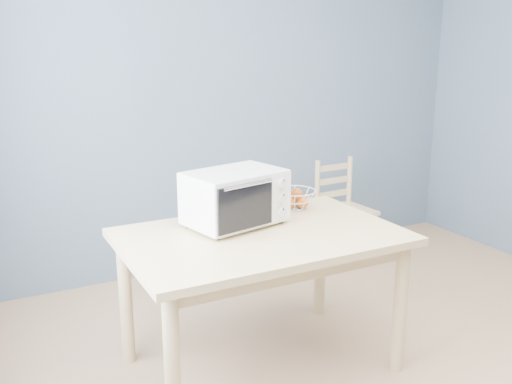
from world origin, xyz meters
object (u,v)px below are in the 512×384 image
dining_table (261,252)px  toaster_oven (232,198)px  dining_chair (342,212)px  fruit_basket (294,198)px

dining_table → toaster_oven: 0.32m
dining_table → dining_chair: (1.28, 1.05, -0.25)m
toaster_oven → dining_chair: 1.70m
toaster_oven → fruit_basket: toaster_oven is taller
toaster_oven → fruit_basket: size_ratio=1.87×
dining_table → dining_chair: dining_chair is taller
dining_table → dining_chair: bearing=39.4°
fruit_basket → dining_table: bearing=-141.9°
toaster_oven → dining_chair: bearing=20.1°
fruit_basket → dining_chair: (0.91, 0.76, -0.42)m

